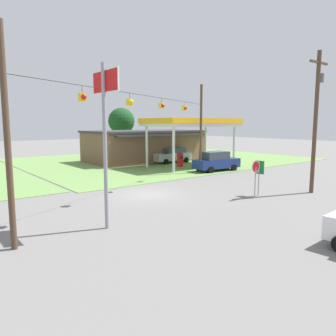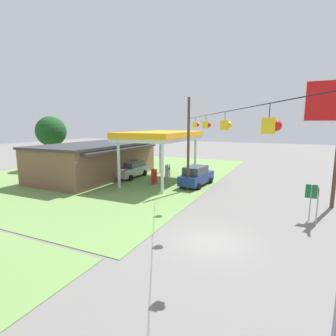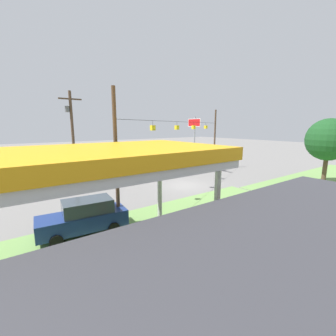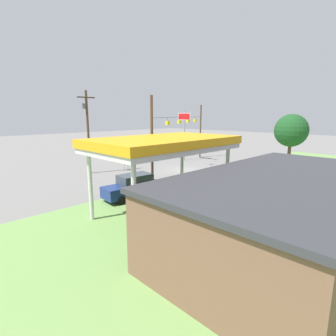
{
  "view_description": "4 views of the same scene",
  "coord_description": "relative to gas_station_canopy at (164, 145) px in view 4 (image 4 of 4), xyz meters",
  "views": [
    {
      "loc": [
        -12.65,
        -18.45,
        4.91
      ],
      "look_at": [
        2.66,
        1.1,
        1.51
      ],
      "focal_mm": 35.0,
      "sensor_mm": 36.0,
      "label": 1
    },
    {
      "loc": [
        -12.97,
        -3.51,
        6.22
      ],
      "look_at": [
        3.55,
        4.17,
        3.17
      ],
      "focal_mm": 28.0,
      "sensor_mm": 36.0,
      "label": 2
    },
    {
      "loc": [
        15.22,
        17.95,
        6.33
      ],
      "look_at": [
        3.61,
        1.85,
        2.6
      ],
      "focal_mm": 24.0,
      "sensor_mm": 36.0,
      "label": 3
    },
    {
      "loc": [
        24.97,
        22.13,
        6.95
      ],
      "look_at": [
        5.4,
        2.58,
        1.37
      ],
      "focal_mm": 28.0,
      "sensor_mm": 36.0,
      "label": 4
    }
  ],
  "objects": [
    {
      "name": "stop_sign_overhead",
      "position": [
        -17.93,
        -13.96,
        0.49
      ],
      "size": [
        0.22,
        2.4,
        7.59
      ],
      "color": "gray",
      "rests_on": "ground"
    },
    {
      "name": "ground_plane",
      "position": [
        -12.26,
        -9.03,
        -4.93
      ],
      "size": [
        160.0,
        160.0,
        0.0
      ],
      "primitive_type": "plane",
      "color": "slate"
    },
    {
      "name": "car_at_pumps_rear",
      "position": [
        0.5,
        4.17,
        -3.97
      ],
      "size": [
        5.21,
        2.15,
        1.87
      ],
      "rotation": [
        0.0,
        0.0,
        3.15
      ],
      "color": "#9E9EA3",
      "rests_on": "ground"
    },
    {
      "name": "car_at_pumps_front",
      "position": [
        -0.35,
        -4.16,
        -3.9
      ],
      "size": [
        5.15,
        2.45,
        2.05
      ],
      "rotation": [
        0.0,
        0.0,
        -0.09
      ],
      "color": "navy",
      "rests_on": "ground"
    },
    {
      "name": "utility_pole_main",
      "position": [
        -2.69,
        -15.75,
        0.54
      ],
      "size": [
        2.2,
        0.44,
        9.79
      ],
      "color": "#4C3828",
      "rests_on": "ground"
    },
    {
      "name": "gas_station_canopy",
      "position": [
        0.0,
        0.0,
        0.0
      ],
      "size": [
        10.44,
        6.09,
        5.45
      ],
      "color": "silver",
      "rests_on": "ground"
    },
    {
      "name": "route_sign",
      "position": [
        -6.5,
        -14.02,
        -3.22
      ],
      "size": [
        0.1,
        0.7,
        2.4
      ],
      "color": "gray",
      "rests_on": "ground"
    },
    {
      "name": "fuel_pump_near",
      "position": [
        -1.68,
        -0.0,
        -4.16
      ],
      "size": [
        0.71,
        0.56,
        1.62
      ],
      "color": "gray",
      "rests_on": "ground"
    },
    {
      "name": "car_on_crossroad",
      "position": [
        -11.33,
        -23.39,
        -3.95
      ],
      "size": [
        2.29,
        4.12,
        1.92
      ],
      "rotation": [
        0.0,
        0.0,
        1.63
      ],
      "color": "white",
      "rests_on": "ground"
    },
    {
      "name": "tree_west_verge",
      "position": [
        -24.79,
        -0.5,
        -0.04
      ],
      "size": [
        4.46,
        4.46,
        7.14
      ],
      "color": "#4C3828",
      "rests_on": "ground"
    },
    {
      "name": "grass_verge_station_corner",
      "position": [
        2.0,
        8.22,
        -4.91
      ],
      "size": [
        36.0,
        28.0,
        0.04
      ],
      "primitive_type": "cube",
      "color": "#6B934C",
      "rests_on": "ground"
    },
    {
      "name": "fuel_pump_far",
      "position": [
        1.68,
        -0.0,
        -4.16
      ],
      "size": [
        0.71,
        0.56,
        1.62
      ],
      "color": "gray",
      "rests_on": "ground"
    },
    {
      "name": "stop_sign_roadside",
      "position": [
        -7.35,
        -14.35,
        -3.12
      ],
      "size": [
        0.8,
        0.08,
        2.5
      ],
      "rotation": [
        0.0,
        0.0,
        3.14
      ],
      "color": "#99999E",
      "rests_on": "ground"
    },
    {
      "name": "gas_station_store",
      "position": [
        -0.81,
        8.2,
        -2.93
      ],
      "size": [
        14.98,
        8.51,
        3.98
      ],
      "color": "brown",
      "rests_on": "ground"
    },
    {
      "name": "signal_span_gantry",
      "position": [
        -12.26,
        -9.05,
        -0.22
      ],
      "size": [
        19.87,
        10.24,
        8.63
      ],
      "color": "#4C3828",
      "rests_on": "ground"
    }
  ]
}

